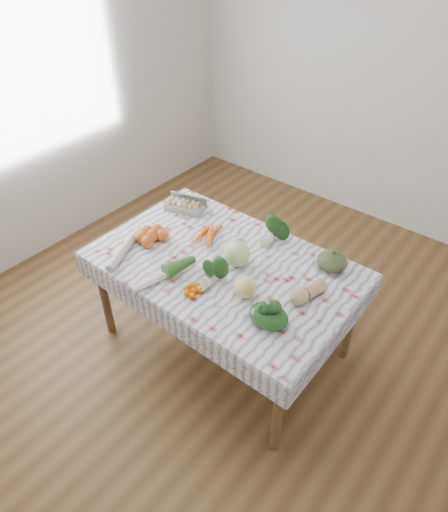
{
  "coord_description": "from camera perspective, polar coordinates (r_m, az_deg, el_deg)",
  "views": [
    {
      "loc": [
        1.39,
        -1.73,
        2.62
      ],
      "look_at": [
        0.0,
        0.0,
        0.82
      ],
      "focal_mm": 32.0,
      "sensor_mm": 36.0,
      "label": 1
    }
  ],
  "objects": [
    {
      "name": "dining_table",
      "position": [
        2.95,
        0.0,
        -2.14
      ],
      "size": [
        1.6,
        1.0,
        0.75
      ],
      "color": "brown",
      "rests_on": "ground"
    },
    {
      "name": "grapefruit",
      "position": [
        2.63,
        2.68,
        -3.91
      ],
      "size": [
        0.16,
        0.16,
        0.13
      ],
      "primitive_type": "sphere",
      "rotation": [
        0.0,
        0.0,
        0.24
      ],
      "color": "#E8D57C",
      "rests_on": "tablecloth"
    },
    {
      "name": "spinach_bag",
      "position": [
        2.5,
        5.59,
        -7.48
      ],
      "size": [
        0.28,
        0.25,
        0.1
      ],
      "primitive_type": "ellipsoid",
      "rotation": [
        0.0,
        0.0,
        -0.34
      ],
      "color": "#133514",
      "rests_on": "tablecloth"
    },
    {
      "name": "kale_bunch",
      "position": [
        3.07,
        6.3,
        3.29
      ],
      "size": [
        0.17,
        0.15,
        0.15
      ],
      "primitive_type": "ellipsoid",
      "rotation": [
        0.0,
        0.0,
        -0.02
      ],
      "color": "#153B12",
      "rests_on": "tablecloth"
    },
    {
      "name": "butternut_squash",
      "position": [
        2.66,
        10.38,
        -4.34
      ],
      "size": [
        0.17,
        0.26,
        0.11
      ],
      "primitive_type": "ellipsoid",
      "rotation": [
        0.0,
        0.0,
        -0.28
      ],
      "color": "tan",
      "rests_on": "tablecloth"
    },
    {
      "name": "wall_back",
      "position": [
        4.39,
        20.17,
        20.72
      ],
      "size": [
        4.0,
        0.04,
        2.8
      ],
      "primitive_type": "cube",
      "color": "silver",
      "rests_on": "ground"
    },
    {
      "name": "tablecloth",
      "position": [
        2.89,
        0.0,
        -0.98
      ],
      "size": [
        1.66,
        1.06,
        0.01
      ],
      "primitive_type": "cube",
      "color": "white",
      "rests_on": "dining_table"
    },
    {
      "name": "carrot_bunch",
      "position": [
        3.07,
        -2.04,
        2.23
      ],
      "size": [
        0.26,
        0.25,
        0.04
      ],
      "primitive_type": "cube",
      "rotation": [
        0.0,
        0.0,
        0.19
      ],
      "color": "orange",
      "rests_on": "tablecloth"
    },
    {
      "name": "orange_cluster",
      "position": [
        3.08,
        -8.96,
        2.54
      ],
      "size": [
        0.32,
        0.32,
        0.09
      ],
      "primitive_type": "cube",
      "rotation": [
        0.0,
        0.0,
        -0.19
      ],
      "color": "#D85F21",
      "rests_on": "tablecloth"
    },
    {
      "name": "broccoli",
      "position": [
        2.72,
        -1.63,
        -2.43
      ],
      "size": [
        0.16,
        0.16,
        0.11
      ],
      "primitive_type": "ellipsoid",
      "rotation": [
        0.0,
        0.0,
        0.06
      ],
      "color": "#1D451A",
      "rests_on": "tablecloth"
    },
    {
      "name": "kabocha_squash",
      "position": [
        2.89,
        13.37,
        -0.61
      ],
      "size": [
        0.19,
        0.19,
        0.12
      ],
      "primitive_type": "ellipsoid",
      "rotation": [
        0.0,
        0.0,
        0.02
      ],
      "color": "#404F2A",
      "rests_on": "tablecloth"
    },
    {
      "name": "egg_carton",
      "position": [
        3.36,
        -5.01,
        6.16
      ],
      "size": [
        0.31,
        0.19,
        0.08
      ],
      "primitive_type": "cube",
      "rotation": [
        0.0,
        0.0,
        0.3
      ],
      "color": "#A0A19C",
      "rests_on": "tablecloth"
    },
    {
      "name": "cabbage",
      "position": [
        2.83,
        1.61,
        0.26
      ],
      "size": [
        0.21,
        0.21,
        0.16
      ],
      "primitive_type": "sphere",
      "rotation": [
        0.0,
        0.0,
        0.32
      ],
      "color": "#CBE092",
      "rests_on": "tablecloth"
    },
    {
      "name": "ground",
      "position": [
        3.43,
        0.0,
        -10.71
      ],
      "size": [
        4.5,
        4.5,
        0.0
      ],
      "primitive_type": "plane",
      "color": "#53381C",
      "rests_on": "ground"
    },
    {
      "name": "mandarin_cluster",
      "position": [
        2.68,
        -3.79,
        -4.3
      ],
      "size": [
        0.16,
        0.16,
        0.04
      ],
      "primitive_type": "cube",
      "rotation": [
        0.0,
        0.0,
        -0.13
      ],
      "color": "#D25E00",
      "rests_on": "tablecloth"
    },
    {
      "name": "leek",
      "position": [
        2.79,
        -7.54,
        -2.46
      ],
      "size": [
        0.15,
        0.42,
        0.05
      ],
      "primitive_type": "cylinder",
      "rotation": [
        1.57,
        0.0,
        -0.24
      ],
      "color": "silver",
      "rests_on": "tablecloth"
    },
    {
      "name": "daikon",
      "position": [
        3.01,
        -12.54,
        0.6
      ],
      "size": [
        0.21,
        0.38,
        0.06
      ],
      "primitive_type": "cylinder",
      "rotation": [
        1.57,
        0.0,
        0.4
      ],
      "color": "beige",
      "rests_on": "tablecloth"
    }
  ]
}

